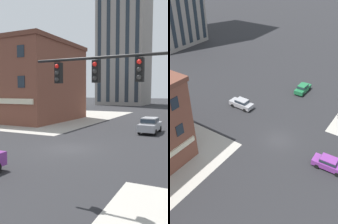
% 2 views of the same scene
% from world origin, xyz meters
% --- Properties ---
extents(ground_plane, '(320.00, 320.00, 0.00)m').
position_xyz_m(ground_plane, '(0.00, 0.00, 0.00)').
color(ground_plane, '#262628').
extents(sidewalk_far_corner, '(32.00, 32.00, 0.02)m').
position_xyz_m(sidewalk_far_corner, '(-20.00, 20.00, 0.00)').
color(sidewalk_far_corner, '#A8A399').
rests_on(sidewalk_far_corner, ground).
extents(traffic_signal_main, '(6.56, 2.09, 6.35)m').
position_xyz_m(traffic_signal_main, '(7.40, -7.03, 4.27)').
color(traffic_signal_main, black).
rests_on(traffic_signal_main, ground).
extents(car_main_southbound_near, '(1.98, 4.45, 1.68)m').
position_xyz_m(car_main_southbound_near, '(4.33, 10.19, 0.92)').
color(car_main_southbound_near, '#99999E').
rests_on(car_main_southbound_near, ground).
extents(storefront_block_near_corner, '(19.22, 14.66, 12.04)m').
position_xyz_m(storefront_block_near_corner, '(-18.42, 15.13, 6.03)').
color(storefront_block_near_corner, brown).
rests_on(storefront_block_near_corner, ground).
extents(residential_tower_skyline_left, '(16.06, 17.29, 60.41)m').
position_xyz_m(residential_tower_skyline_left, '(-15.42, 68.12, 30.23)').
color(residential_tower_skyline_left, gray).
rests_on(residential_tower_skyline_left, ground).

